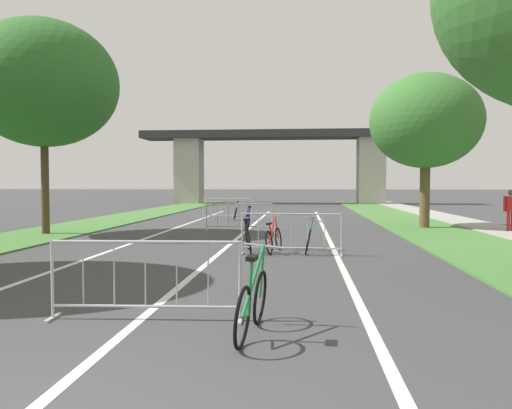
% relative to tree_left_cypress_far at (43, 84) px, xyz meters
% --- Properties ---
extents(grass_verge_left, '(3.10, 50.38, 0.05)m').
position_rel_tree_left_cypress_far_xyz_m(grass_verge_left, '(-0.15, 6.68, -5.19)').
color(grass_verge_left, '#477A38').
rests_on(grass_verge_left, ground).
extents(grass_verge_right, '(3.10, 50.38, 0.05)m').
position_rel_tree_left_cypress_far_xyz_m(grass_verge_right, '(13.73, 6.68, -5.19)').
color(grass_verge_right, '#477A38').
rests_on(grass_verge_right, ground).
extents(sidewalk_path_right, '(1.90, 50.38, 0.08)m').
position_rel_tree_left_cypress_far_xyz_m(sidewalk_path_right, '(16.23, 6.68, -5.18)').
color(sidewalk_path_right, '#9E9B93').
rests_on(sidewalk_path_right, ground).
extents(lane_stripe_center, '(0.14, 29.15, 0.01)m').
position_rel_tree_left_cypress_far_xyz_m(lane_stripe_center, '(6.79, 0.64, -5.21)').
color(lane_stripe_center, silver).
rests_on(lane_stripe_center, ground).
extents(lane_stripe_right_lane, '(0.14, 29.15, 0.01)m').
position_rel_tree_left_cypress_far_xyz_m(lane_stripe_right_lane, '(9.75, 0.64, -5.21)').
color(lane_stripe_right_lane, silver).
rests_on(lane_stripe_right_lane, ground).
extents(lane_stripe_left_lane, '(0.14, 29.15, 0.01)m').
position_rel_tree_left_cypress_far_xyz_m(lane_stripe_left_lane, '(3.82, 0.64, -5.21)').
color(lane_stripe_left_lane, silver).
rests_on(lane_stripe_left_lane, ground).
extents(overpass_bridge, '(24.13, 3.41, 6.39)m').
position_rel_tree_left_cypress_far_xyz_m(overpass_bridge, '(6.79, 27.71, -0.86)').
color(overpass_bridge, '#2D2D30').
rests_on(overpass_bridge, ground).
extents(tree_left_cypress_far, '(5.10, 5.10, 7.40)m').
position_rel_tree_left_cypress_far_xyz_m(tree_left_cypress_far, '(0.00, 0.00, 0.00)').
color(tree_left_cypress_far, '#4C3823').
rests_on(tree_left_cypress_far, ground).
extents(tree_right_pine_far, '(4.36, 4.36, 6.10)m').
position_rel_tree_left_cypress_far_xyz_m(tree_right_pine_far, '(13.73, 3.70, -0.99)').
color(tree_right_pine_far, brown).
rests_on(tree_right_pine_far, ground).
extents(crowd_barrier_nearest, '(2.56, 0.57, 1.05)m').
position_rel_tree_left_cypress_far_xyz_m(crowd_barrier_nearest, '(6.86, -10.37, -4.69)').
color(crowd_barrier_nearest, '#ADADB2').
rests_on(crowd_barrier_nearest, ground).
extents(crowd_barrier_second, '(2.56, 0.55, 1.05)m').
position_rel_tree_left_cypress_far_xyz_m(crowd_barrier_second, '(8.63, -4.19, -4.69)').
color(crowd_barrier_second, '#ADADB2').
rests_on(crowd_barrier_second, ground).
extents(crowd_barrier_third, '(2.55, 0.50, 1.05)m').
position_rel_tree_left_cypress_far_xyz_m(crowd_barrier_third, '(6.54, 1.99, -4.69)').
color(crowd_barrier_third, '#ADADB2').
rests_on(crowd_barrier_third, ground).
extents(crowd_barrier_fourth, '(2.55, 0.52, 1.05)m').
position_rel_tree_left_cypress_far_xyz_m(crowd_barrier_fourth, '(5.18, 8.16, -4.69)').
color(crowd_barrier_fourth, '#ADADB2').
rests_on(crowd_barrier_fourth, ground).
extents(bicycle_black_0, '(0.62, 1.56, 0.90)m').
position_rel_tree_left_cypress_far_xyz_m(bicycle_black_0, '(7.47, -3.64, -4.87)').
color(bicycle_black_0, black).
rests_on(bicycle_black_0, ground).
extents(bicycle_teal_1, '(0.53, 1.69, 0.95)m').
position_rel_tree_left_cypress_far_xyz_m(bicycle_teal_1, '(9.07, -3.60, -4.85)').
color(bicycle_teal_1, black).
rests_on(bicycle_teal_1, ground).
extents(bicycle_red_2, '(0.42, 1.61, 0.96)m').
position_rel_tree_left_cypress_far_xyz_m(bicycle_red_2, '(8.16, -3.69, -4.87)').
color(bicycle_red_2, black).
rests_on(bicycle_red_2, ground).
extents(bicycle_green_3, '(0.52, 1.68, 1.05)m').
position_rel_tree_left_cypress_far_xyz_m(bicycle_green_3, '(8.32, -10.93, -4.82)').
color(bicycle_green_3, black).
rests_on(bicycle_green_3, ground).
extents(bicycle_yellow_4, '(0.49, 1.71, 0.95)m').
position_rel_tree_left_cypress_far_xyz_m(bicycle_yellow_4, '(5.66, 7.60, -4.85)').
color(bicycle_yellow_4, black).
rests_on(bicycle_yellow_4, ground).
extents(bicycle_blue_5, '(0.49, 1.70, 0.98)m').
position_rel_tree_left_cypress_far_xyz_m(bicycle_blue_5, '(6.88, 1.62, -4.84)').
color(bicycle_blue_5, black).
rests_on(bicycle_blue_5, ground).
extents(pedestrian_waiting, '(0.56, 0.35, 1.57)m').
position_rel_tree_left_cypress_far_xyz_m(pedestrian_waiting, '(16.42, 2.23, -4.26)').
color(pedestrian_waiting, '#B21E1E').
rests_on(pedestrian_waiting, ground).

